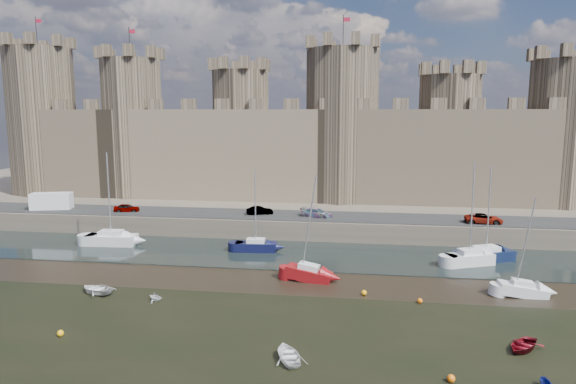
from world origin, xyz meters
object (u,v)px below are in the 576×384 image
car_0 (127,208)px  sailboat_3 (486,254)px  car_2 (317,213)px  sailboat_4 (309,273)px  car_1 (260,211)px  sailboat_0 (111,239)px  sailboat_2 (469,258)px  sailboat_1 (256,245)px  car_3 (484,219)px  van (52,201)px  sailboat_5 (522,289)px

car_0 → sailboat_3: sailboat_3 is taller
car_2 → sailboat_4: bearing=-161.8°
car_1 → sailboat_0: 19.05m
car_1 → sailboat_3: sailboat_3 is taller
sailboat_2 → car_2: bearing=125.3°
sailboat_1 → sailboat_4: (7.18, -9.36, -0.01)m
sailboat_1 → sailboat_3: (25.65, -0.30, 0.04)m
sailboat_2 → car_3: bearing=47.2°
van → sailboat_4: 42.47m
car_3 → sailboat_1: (-27.05, -7.69, -2.37)m
car_1 → car_3: size_ratio=0.77×
sailboat_2 → sailboat_4: (-16.37, -7.30, -0.10)m
sailboat_4 → car_0: bearing=155.7°
car_2 → van: size_ratio=0.77×
sailboat_0 → sailboat_1: sailboat_0 is taller
car_0 → sailboat_5: 50.18m
car_0 → car_3: (46.91, -0.84, 0.05)m
sailboat_2 → sailboat_5: sailboat_2 is taller
car_0 → van: 11.29m
sailboat_1 → sailboat_3: sailboat_3 is taller
car_0 → car_2: 26.22m
van → sailboat_2: size_ratio=0.49×
sailboat_4 → sailboat_2: bearing=33.2°
car_0 → car_1: (18.52, 0.63, -0.00)m
car_3 → sailboat_4: bearing=132.9°
sailboat_0 → car_0: bearing=99.0°
van → sailboat_5: bearing=-33.5°
car_3 → sailboat_5: bearing=-179.9°
car_1 → sailboat_5: sailboat_5 is taller
car_0 → car_1: 18.53m
van → sailboat_5: (57.48, -19.63, -3.01)m
sailboat_0 → sailboat_5: (44.41, -11.20, -0.20)m
sailboat_0 → sailboat_1: bearing=-4.3°
car_0 → sailboat_1: sailboat_1 is taller
car_0 → sailboat_3: size_ratio=0.33×
car_1 → car_2: (7.70, -0.59, 0.03)m
van → sailboat_0: (13.08, -8.43, -2.82)m
car_0 → sailboat_0: size_ratio=0.30×
car_3 → sailboat_1: sailboat_1 is taller
car_2 → sailboat_3: sailboat_3 is taller
car_2 → car_3: bearing=-76.9°
car_1 → sailboat_4: (8.52, -18.52, -2.32)m
car_1 → sailboat_2: 27.39m
car_0 → car_3: size_ratio=0.75×
car_1 → van: bearing=72.3°
car_3 → sailboat_1: bearing=108.1°
car_3 → sailboat_1: 28.22m
sailboat_4 → sailboat_5: bearing=4.6°
car_2 → sailboat_5: bearing=-118.7°
sailboat_0 → car_3: bearing=6.0°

